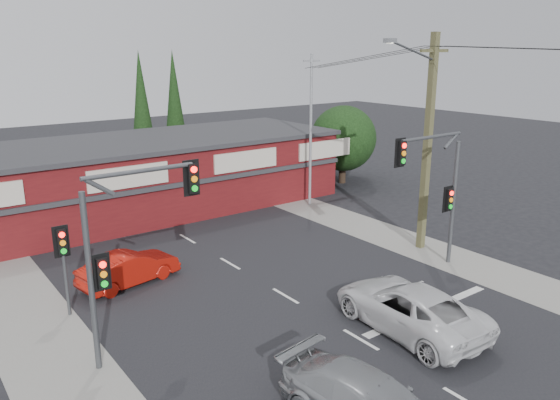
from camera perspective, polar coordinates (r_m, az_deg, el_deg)
ground at (r=19.76m, az=5.22°, el=-12.57°), size 120.00×120.00×0.00m
road_strip at (r=23.33m, az=-3.04°, el=-7.93°), size 14.00×70.00×0.01m
verge_left at (r=20.41m, az=-23.87°, el=-12.95°), size 3.00×70.00×0.02m
verge_right at (r=28.57m, az=11.32°, el=-3.72°), size 3.00×70.00×0.02m
stop_line at (r=21.18m, az=15.23°, el=-11.02°), size 6.50×0.35×0.01m
white_suv at (r=19.42m, az=13.33°, el=-10.85°), size 2.98×5.86×1.59m
red_sedan at (r=23.17m, az=-15.50°, el=-6.87°), size 4.32×2.19×1.36m
lane_dashes at (r=24.65m, az=-5.24°, el=-6.62°), size 0.12×50.99×0.01m
shop_building at (r=32.55m, az=-16.38°, el=2.21°), size 27.30×8.40×4.22m
tree_cluster at (r=39.28m, az=6.39°, el=6.09°), size 5.90×5.10×5.50m
conifer_near at (r=40.10m, az=-14.27°, el=9.63°), size 1.80×1.80×9.25m
conifer_far at (r=43.34m, az=-10.98°, el=10.23°), size 1.80×1.80×9.25m
traffic_mast_left at (r=16.70m, az=-16.03°, el=-3.81°), size 3.77×0.27×5.97m
traffic_mast_right at (r=23.83m, az=16.25°, el=1.96°), size 3.96×0.27×5.97m
pedestal_signal at (r=20.62m, az=-21.74°, el=-5.12°), size 0.55×0.27×3.38m
utility_pole at (r=25.92m, az=15.05°, el=6.38°), size 4.38×0.59×10.00m
steel_pole at (r=32.73m, az=3.23°, el=7.47°), size 1.20×0.16×9.00m
power_lines at (r=22.75m, az=26.93°, el=13.30°), size 2.01×29.00×1.22m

